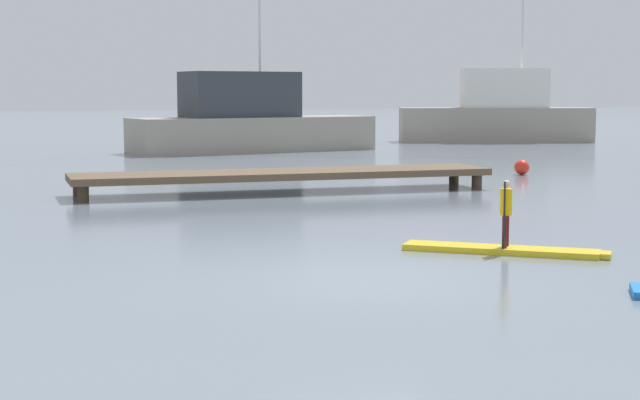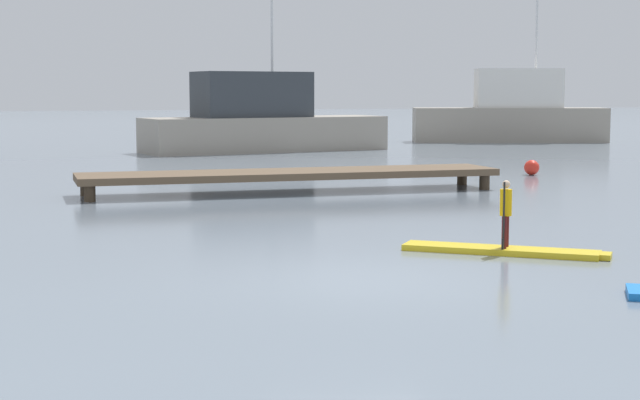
% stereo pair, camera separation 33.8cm
% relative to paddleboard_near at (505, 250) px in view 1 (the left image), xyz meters
% --- Properties ---
extents(ground_plane, '(240.00, 240.00, 0.00)m').
position_rel_paddleboard_near_xyz_m(ground_plane, '(-2.97, -1.37, -0.05)').
color(ground_plane, slate).
extents(paddleboard_near, '(3.01, 2.44, 0.10)m').
position_rel_paddleboard_near_xyz_m(paddleboard_near, '(0.00, 0.00, 0.00)').
color(paddleboard_near, gold).
rests_on(paddleboard_near, ground).
extents(paddler_child_solo, '(0.29, 0.34, 1.12)m').
position_rel_paddleboard_near_xyz_m(paddler_child_solo, '(-0.00, -0.01, 0.68)').
color(paddler_child_solo, '#4C1419').
rests_on(paddler_child_solo, paddleboard_near).
extents(fishing_boat_white_large, '(11.18, 5.03, 7.34)m').
position_rel_paddleboard_near_xyz_m(fishing_boat_white_large, '(2.58, 28.22, 1.26)').
color(fishing_boat_white_large, '#9E9384').
rests_on(fishing_boat_white_large, ground).
extents(fishing_boat_green_midground, '(10.06, 5.06, 7.50)m').
position_rel_paddleboard_near_xyz_m(fishing_boat_green_midground, '(16.86, 32.28, 1.39)').
color(fishing_boat_green_midground, '#9E9384').
rests_on(fishing_boat_green_midground, ground).
extents(floating_dock, '(11.09, 2.05, 0.58)m').
position_rel_paddleboard_near_xyz_m(floating_dock, '(-0.80, 10.63, 0.43)').
color(floating_dock, brown).
rests_on(floating_dock, ground).
extents(mooring_buoy_mid, '(0.48, 0.48, 0.48)m').
position_rel_paddleboard_near_xyz_m(mooring_buoy_mid, '(7.94, 13.70, 0.19)').
color(mooring_buoy_mid, red).
rests_on(mooring_buoy_mid, ground).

